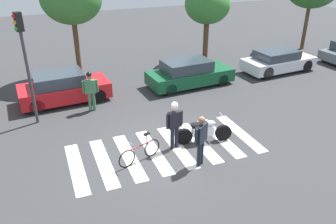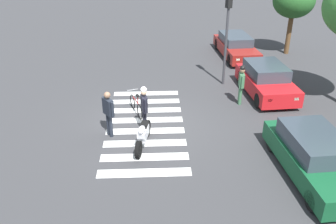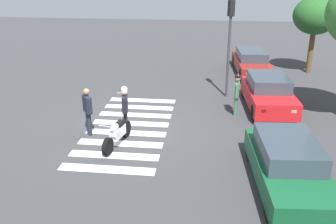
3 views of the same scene
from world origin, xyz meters
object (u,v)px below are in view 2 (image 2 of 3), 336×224
Objects in this scene: leaning_bicycle at (136,106)px; officer_on_foot at (108,111)px; police_motorcycle at (143,135)px; traffic_light_pole at (227,25)px; officer_by_motorcycle at (144,105)px; car_red_convertible at (266,80)px; car_maroon_wagon at (236,46)px; pedestrian_bystander at (241,82)px; car_green_compact at (315,156)px.

officer_on_foot is (1.79, -0.92, 0.68)m from leaning_bicycle.
traffic_light_pole reaches higher than police_motorcycle.
officer_by_motorcycle is 6.51m from car_red_convertible.
pedestrian_bystander is at bearing -10.39° from car_maroon_wagon.
police_motorcycle is at bearing 7.59° from leaning_bicycle.
leaning_bicycle is at bearing 152.80° from officer_on_foot.
officer_by_motorcycle reaches higher than car_maroon_wagon.
leaning_bicycle is at bearing -37.66° from car_maroon_wagon.
traffic_light_pole reaches higher than car_maroon_wagon.
traffic_light_pole reaches higher than leaning_bicycle.
pedestrian_bystander is at bearing 117.46° from officer_by_motorcycle.
traffic_light_pole is at bearing -19.40° from car_maroon_wagon.
police_motorcycle is 1.31× the size of leaning_bicycle.
officer_on_foot reaches higher than car_red_convertible.
car_red_convertible reaches higher than leaning_bicycle.
car_red_convertible is at bearing 177.40° from car_green_compact.
officer_on_foot is 0.38× the size of car_maroon_wagon.
leaning_bicycle is 0.34× the size of car_maroon_wagon.
car_maroon_wagon is at bearing 179.57° from car_green_compact.
pedestrian_bystander reaches higher than police_motorcycle.
officer_on_foot reaches higher than car_maroon_wagon.
traffic_light_pole is (-7.61, -1.47, 2.33)m from car_green_compact.
car_maroon_wagon is at bearing 160.60° from traffic_light_pole.
car_red_convertible is at bearing 1.94° from car_maroon_wagon.
car_maroon_wagon is (-6.79, 1.24, -0.42)m from pedestrian_bystander.
leaning_bicycle is 1.62m from officer_by_motorcycle.
officer_by_motorcycle is 0.44× the size of car_red_convertible.
officer_on_foot is at bearing -121.64° from police_motorcycle.
officer_by_motorcycle reaches higher than officer_on_foot.
pedestrian_bystander is 0.40× the size of traffic_light_pole.
pedestrian_bystander is at bearing 7.71° from traffic_light_pole.
car_red_convertible is at bearing 106.69° from leaning_bicycle.
officer_on_foot is 7.83m from car_red_convertible.
police_motorcycle reaches higher than leaning_bicycle.
officer_on_foot reaches higher than car_green_compact.
traffic_light_pole is (-1.31, -1.76, 2.30)m from car_red_convertible.
car_green_compact is (1.91, 5.40, 0.20)m from police_motorcycle.
pedestrian_bystander reaches higher than car_maroon_wagon.
car_green_compact is (5.26, 1.15, -0.39)m from pedestrian_bystander.
car_red_convertible is at bearing 119.71° from officer_by_motorcycle.
car_red_convertible reaches higher than car_green_compact.
car_green_compact is at bearing 70.48° from police_motorcycle.
pedestrian_bystander reaches higher than leaning_bicycle.
officer_on_foot is 0.43× the size of car_red_convertible.
traffic_light_pole is (-4.91, 5.19, 1.94)m from officer_on_foot.
traffic_light_pole is (-2.35, -0.32, 1.94)m from pedestrian_bystander.
car_green_compact is at bearing 10.96° from traffic_light_pole.
leaning_bicycle is at bearing -127.99° from car_green_compact.
officer_on_foot is 11.54m from car_maroon_wagon.
pedestrian_bystander is (-2.19, 4.21, -0.01)m from officer_by_motorcycle.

